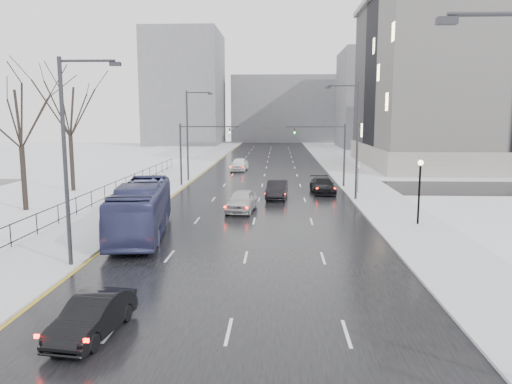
# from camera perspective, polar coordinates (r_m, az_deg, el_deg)

# --- Properties ---
(road) EXTENTS (16.00, 150.00, 0.04)m
(road) POSITION_cam_1_polar(r_m,az_deg,el_deg) (63.47, 1.04, 2.14)
(road) COLOR black
(road) RESTS_ON ground
(cross_road) EXTENTS (130.00, 10.00, 0.04)m
(cross_road) POSITION_cam_1_polar(r_m,az_deg,el_deg) (51.57, 0.68, 0.60)
(cross_road) COLOR black
(cross_road) RESTS_ON ground
(sidewalk_left) EXTENTS (5.00, 150.00, 0.16)m
(sidewalk_left) POSITION_cam_1_polar(r_m,az_deg,el_deg) (64.59, -8.32, 2.21)
(sidewalk_left) COLOR silver
(sidewalk_left) RESTS_ON ground
(sidewalk_right) EXTENTS (5.00, 150.00, 0.16)m
(sidewalk_right) POSITION_cam_1_polar(r_m,az_deg,el_deg) (64.06, 10.47, 2.11)
(sidewalk_right) COLOR silver
(sidewalk_right) RESTS_ON ground
(park_strip) EXTENTS (14.00, 150.00, 0.12)m
(park_strip) POSITION_cam_1_polar(r_m,az_deg,el_deg) (67.04, -16.33, 2.17)
(park_strip) COLOR white
(park_strip) RESTS_ON ground
(tree_park_d) EXTENTS (8.75, 8.75, 12.50)m
(tree_park_d) POSITION_cam_1_polar(r_m,az_deg,el_deg) (42.46, -24.78, -2.01)
(tree_park_d) COLOR black
(tree_park_d) RESTS_ON ground
(tree_park_e) EXTENTS (9.45, 9.45, 13.50)m
(tree_park_e) POSITION_cam_1_polar(r_m,az_deg,el_deg) (51.57, -20.13, 0.04)
(tree_park_e) COLOR black
(tree_park_e) RESTS_ON ground
(iron_fence) EXTENTS (0.06, 70.00, 1.30)m
(iron_fence) POSITION_cam_1_polar(r_m,az_deg,el_deg) (36.70, -21.04, -1.92)
(iron_fence) COLOR black
(iron_fence) RESTS_ON sidewalk_left
(streetlight_r_mid) EXTENTS (2.95, 0.25, 10.00)m
(streetlight_r_mid) POSITION_cam_1_polar(r_m,az_deg,el_deg) (43.55, 11.22, 6.33)
(streetlight_r_mid) COLOR #2D2D33
(streetlight_r_mid) RESTS_ON ground
(streetlight_l_near) EXTENTS (2.95, 0.25, 10.00)m
(streetlight_l_near) POSITION_cam_1_polar(r_m,az_deg,el_deg) (25.09, -20.55, 4.28)
(streetlight_l_near) COLOR #2D2D33
(streetlight_l_near) RESTS_ON ground
(streetlight_l_far) EXTENTS (2.95, 0.25, 10.00)m
(streetlight_l_far) POSITION_cam_1_polar(r_m,az_deg,el_deg) (55.92, -7.63, 6.92)
(streetlight_l_far) COLOR #2D2D33
(streetlight_l_far) RESTS_ON ground
(lamppost_r_mid) EXTENTS (0.36, 0.36, 4.28)m
(lamppost_r_mid) POSITION_cam_1_polar(r_m,az_deg,el_deg) (34.60, 18.20, 1.02)
(lamppost_r_mid) COLOR black
(lamppost_r_mid) RESTS_ON sidewalk_right
(mast_signal_right) EXTENTS (6.10, 0.33, 6.50)m
(mast_signal_right) POSITION_cam_1_polar(r_m,az_deg,el_deg) (51.44, 8.91, 5.05)
(mast_signal_right) COLOR #2D2D33
(mast_signal_right) RESTS_ON ground
(mast_signal_left) EXTENTS (6.10, 0.33, 6.50)m
(mast_signal_left) POSITION_cam_1_polar(r_m,az_deg,el_deg) (51.91, -7.45, 5.12)
(mast_signal_left) COLOR #2D2D33
(mast_signal_left) RESTS_ON ground
(no_uturn_sign) EXTENTS (0.60, 0.06, 2.70)m
(no_uturn_sign) POSITION_cam_1_polar(r_m,az_deg,el_deg) (47.89, 11.61, 2.54)
(no_uturn_sign) COLOR #2D2D33
(no_uturn_sign) RESTS_ON sidewalk_right
(civic_building) EXTENTS (41.00, 31.00, 24.80)m
(civic_building) POSITION_cam_1_polar(r_m,az_deg,el_deg) (82.20, 26.96, 10.52)
(civic_building) COLOR gray
(civic_building) RESTS_ON ground
(bldg_far_right) EXTENTS (24.00, 20.00, 22.00)m
(bldg_far_right) POSITION_cam_1_polar(r_m,az_deg,el_deg) (120.99, 15.37, 10.18)
(bldg_far_right) COLOR slate
(bldg_far_right) RESTS_ON ground
(bldg_far_left) EXTENTS (18.00, 22.00, 28.00)m
(bldg_far_left) POSITION_cam_1_polar(r_m,az_deg,el_deg) (130.36, -8.08, 11.60)
(bldg_far_left) COLOR slate
(bldg_far_left) RESTS_ON ground
(bldg_far_center) EXTENTS (30.00, 18.00, 18.00)m
(bldg_far_center) POSITION_cam_1_polar(r_m,az_deg,el_deg) (143.05, 3.53, 9.41)
(bldg_far_center) COLOR slate
(bldg_far_center) RESTS_ON ground
(sedan_left_near) EXTENTS (1.95, 4.25, 1.35)m
(sedan_left_near) POSITION_cam_1_polar(r_m,az_deg,el_deg) (17.98, -18.15, -13.30)
(sedan_left_near) COLOR black
(sedan_left_near) RESTS_ON road
(bus) EXTENTS (4.25, 11.76, 3.20)m
(bus) POSITION_cam_1_polar(r_m,az_deg,el_deg) (31.44, -12.98, -1.91)
(bus) COLOR navy
(bus) RESTS_ON road
(sedan_center_near) EXTENTS (2.51, 5.08, 1.67)m
(sedan_center_near) POSITION_cam_1_polar(r_m,az_deg,el_deg) (38.19, -1.64, -0.99)
(sedan_center_near) COLOR silver
(sedan_center_near) RESTS_ON road
(sedan_right_near) EXTENTS (2.04, 4.94, 1.59)m
(sedan_right_near) POSITION_cam_1_polar(r_m,az_deg,el_deg) (44.16, 2.41, 0.29)
(sedan_right_near) COLOR black
(sedan_right_near) RESTS_ON road
(sedan_right_far) EXTENTS (2.36, 5.19, 1.47)m
(sedan_right_far) POSITION_cam_1_polar(r_m,az_deg,el_deg) (47.58, 7.62, 0.76)
(sedan_right_far) COLOR black
(sedan_right_far) RESTS_ON road
(sedan_center_far) EXTENTS (2.40, 5.17, 1.71)m
(sedan_center_far) POSITION_cam_1_polar(r_m,az_deg,el_deg) (66.47, -1.92, 3.19)
(sedan_center_far) COLOR white
(sedan_center_far) RESTS_ON road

